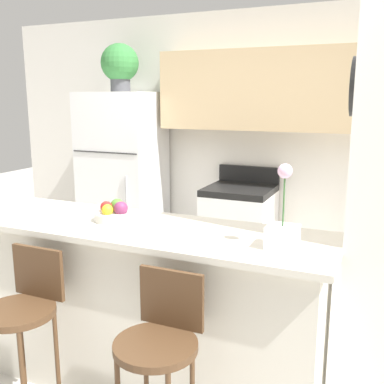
# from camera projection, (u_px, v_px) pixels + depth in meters

# --- Properties ---
(ground_plane) EXTENTS (14.00, 14.00, 0.00)m
(ground_plane) POSITION_uv_depth(u_px,v_px,m) (143.00, 384.00, 2.76)
(ground_plane) COLOR beige
(wall_back) EXTENTS (5.60, 0.38, 2.55)m
(wall_back) POSITION_uv_depth(u_px,v_px,m) (265.00, 124.00, 4.27)
(wall_back) COLOR white
(wall_back) RESTS_ON ground_plane
(counter_bar) EXTENTS (2.21, 0.66, 1.02)m
(counter_bar) POSITION_uv_depth(u_px,v_px,m) (141.00, 307.00, 2.66)
(counter_bar) COLOR silver
(counter_bar) RESTS_ON ground_plane
(refrigerator) EXTENTS (0.76, 0.67, 1.79)m
(refrigerator) POSITION_uv_depth(u_px,v_px,m) (123.00, 180.00, 4.67)
(refrigerator) COLOR white
(refrigerator) RESTS_ON ground_plane
(stove_range) EXTENTS (0.61, 0.62, 1.07)m
(stove_range) POSITION_uv_depth(u_px,v_px,m) (239.00, 233.00, 4.29)
(stove_range) COLOR white
(stove_range) RESTS_ON ground_plane
(bar_stool_left) EXTENTS (0.38, 0.38, 0.95)m
(bar_stool_left) POSITION_uv_depth(u_px,v_px,m) (24.00, 312.00, 2.33)
(bar_stool_left) COLOR #4C331E
(bar_stool_left) RESTS_ON ground_plane
(bar_stool_right) EXTENTS (0.38, 0.38, 0.95)m
(bar_stool_right) POSITION_uv_depth(u_px,v_px,m) (160.00, 345.00, 2.02)
(bar_stool_right) COLOR #4C331E
(bar_stool_right) RESTS_ON ground_plane
(potted_plant_on_fridge) EXTENTS (0.38, 0.38, 0.47)m
(potted_plant_on_fridge) POSITION_uv_depth(u_px,v_px,m) (120.00, 65.00, 4.44)
(potted_plant_on_fridge) COLOR #4C4C51
(potted_plant_on_fridge) RESTS_ON refrigerator
(orchid_vase) EXTENTS (0.15, 0.15, 0.41)m
(orchid_vase) POSITION_uv_depth(u_px,v_px,m) (283.00, 229.00, 2.15)
(orchid_vase) COLOR white
(orchid_vase) RESTS_ON counter_bar
(fruit_bowl) EXTENTS (0.23, 0.23, 0.12)m
(fruit_bowl) POSITION_uv_depth(u_px,v_px,m) (114.00, 213.00, 2.66)
(fruit_bowl) COLOR silver
(fruit_bowl) RESTS_ON counter_bar
(trash_bin) EXTENTS (0.28, 0.28, 0.38)m
(trash_bin) POSITION_uv_depth(u_px,v_px,m) (166.00, 259.00, 4.38)
(trash_bin) COLOR #59595B
(trash_bin) RESTS_ON ground_plane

